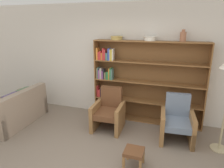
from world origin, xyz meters
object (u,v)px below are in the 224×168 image
Objects in this scene: vase_tall at (183,36)px; armchair_cushioned at (177,121)px; bookshelf at (138,82)px; bowl_sage at (117,38)px; couch at (15,111)px; armchair_leather at (109,112)px; bowl_brass at (150,38)px; footstool at (134,153)px.

vase_tall is 1.74m from armchair_cushioned.
bookshelf is at bearing -39.04° from armchair_cushioned.
bowl_sage is 0.19× the size of couch.
armchair_cushioned is at bearing -34.48° from bookshelf.
vase_tall is 0.27× the size of armchair_leather.
vase_tall reaches higher than bowl_brass.
armchair_cushioned is at bearing -40.88° from bowl_brass.
bookshelf is 1.69× the size of couch.
bowl_sage reaches higher than footstool.
footstool is (2.97, -0.60, -0.06)m from couch.
bowl_brass is 3.51m from couch.
couch is (-3.56, -1.10, -1.71)m from vase_tall.
armchair_leather is (2.16, 0.49, 0.08)m from couch.
bowl_sage is 2.24m from armchair_cushioned.
armchair_leather reaches higher than couch.
bowl_brass is at bearing 180.00° from vase_tall.
vase_tall is (1.43, 0.00, 0.06)m from bowl_sage.
bowl_sage reaches higher than bookshelf.
vase_tall is at bearing -158.80° from armchair_leather.
bowl_sage is at bearing -27.23° from armchair_cushioned.
armchair_leather is at bearing -156.50° from vase_tall.
vase_tall reaches higher than armchair_leather.
bowl_sage is 2.92m from couch.
vase_tall is at bearing -74.19° from couch.
vase_tall reaches higher than bowl_sage.
couch is at bearing 168.54° from footstool.
bowl_sage is at bearing 180.00° from bowl_brass.
vase_tall is 4.10m from couch.
bookshelf is 1.05m from bowl_brass.
armchair_cushioned is (0.04, -0.61, -1.63)m from vase_tall.
vase_tall is 2.53m from footstool.
bowl_sage is 0.92× the size of footstool.
armchair_leather is at bearing -78.60° from couch.
armchair_cushioned is at bearing 177.69° from armchair_leather.
bowl_brass is at bearing 0.00° from bowl_sage.
armchair_leather is 2.92× the size of footstool.
couch is at bearing 10.44° from armchair_leather.
bowl_sage reaches higher than armchair_leather.
bowl_brass is 0.88× the size of footstool.
bookshelf is at bearing 99.80° from footstool.
bookshelf reaches higher than armchair_leather.
armchair_cushioned is (0.93, -0.64, -0.56)m from bookshelf.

